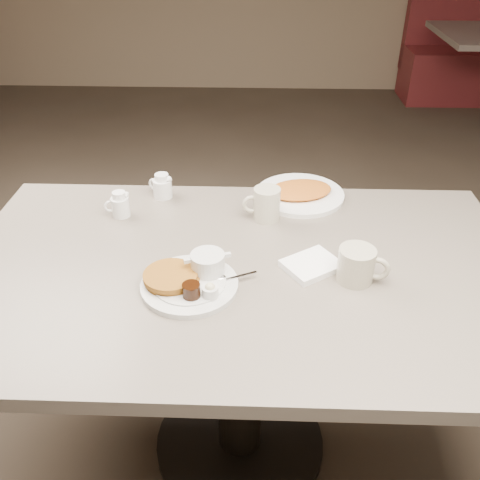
{
  "coord_description": "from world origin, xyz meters",
  "views": [
    {
      "loc": [
        0.04,
        -1.11,
        1.56
      ],
      "look_at": [
        0.0,
        0.02,
        0.82
      ],
      "focal_mm": 39.04,
      "sensor_mm": 36.0,
      "label": 1
    }
  ],
  "objects_px": {
    "coffee_mug_far": "(266,204)",
    "booth_back_right": "(480,55)",
    "coffee_mug_near": "(357,265)",
    "creamer_left": "(120,205)",
    "main_plate": "(191,278)",
    "creamer_right": "(162,186)",
    "diner_table": "(240,315)",
    "hash_plate": "(300,193)"
  },
  "relations": [
    {
      "from": "coffee_mug_far",
      "to": "booth_back_right",
      "type": "bearing_deg",
      "value": 60.93
    },
    {
      "from": "coffee_mug_near",
      "to": "booth_back_right",
      "type": "distance_m",
      "value": 4.12
    },
    {
      "from": "creamer_left",
      "to": "booth_back_right",
      "type": "relative_size",
      "value": 0.05
    },
    {
      "from": "main_plate",
      "to": "creamer_right",
      "type": "relative_size",
      "value": 3.78
    },
    {
      "from": "diner_table",
      "to": "booth_back_right",
      "type": "xyz_separation_m",
      "value": [
        1.98,
        3.69,
        -0.17
      ]
    },
    {
      "from": "main_plate",
      "to": "coffee_mug_near",
      "type": "distance_m",
      "value": 0.42
    },
    {
      "from": "creamer_left",
      "to": "booth_back_right",
      "type": "bearing_deg",
      "value": 55.63
    },
    {
      "from": "coffee_mug_near",
      "to": "hash_plate",
      "type": "xyz_separation_m",
      "value": [
        -0.11,
        0.44,
        -0.03
      ]
    },
    {
      "from": "diner_table",
      "to": "creamer_right",
      "type": "xyz_separation_m",
      "value": [
        -0.26,
        0.37,
        0.21
      ]
    },
    {
      "from": "hash_plate",
      "to": "booth_back_right",
      "type": "height_order",
      "value": "booth_back_right"
    },
    {
      "from": "creamer_right",
      "to": "diner_table",
      "type": "bearing_deg",
      "value": -55.0
    },
    {
      "from": "creamer_left",
      "to": "booth_back_right",
      "type": "distance_m",
      "value": 4.18
    },
    {
      "from": "diner_table",
      "to": "creamer_left",
      "type": "height_order",
      "value": "creamer_left"
    },
    {
      "from": "diner_table",
      "to": "hash_plate",
      "type": "relative_size",
      "value": 4.21
    },
    {
      "from": "coffee_mug_far",
      "to": "creamer_right",
      "type": "relative_size",
      "value": 1.38
    },
    {
      "from": "diner_table",
      "to": "coffee_mug_near",
      "type": "bearing_deg",
      "value": -8.79
    },
    {
      "from": "creamer_right",
      "to": "coffee_mug_near",
      "type": "bearing_deg",
      "value": -37.02
    },
    {
      "from": "diner_table",
      "to": "creamer_right",
      "type": "relative_size",
      "value": 17.78
    },
    {
      "from": "main_plate",
      "to": "booth_back_right",
      "type": "relative_size",
      "value": 0.22
    },
    {
      "from": "coffee_mug_far",
      "to": "creamer_left",
      "type": "bearing_deg",
      "value": 179.66
    },
    {
      "from": "creamer_right",
      "to": "booth_back_right",
      "type": "height_order",
      "value": "booth_back_right"
    },
    {
      "from": "creamer_right",
      "to": "booth_back_right",
      "type": "bearing_deg",
      "value": 55.89
    },
    {
      "from": "coffee_mug_far",
      "to": "creamer_right",
      "type": "distance_m",
      "value": 0.36
    },
    {
      "from": "coffee_mug_near",
      "to": "booth_back_right",
      "type": "xyz_separation_m",
      "value": [
        1.69,
        3.73,
        -0.39
      ]
    },
    {
      "from": "main_plate",
      "to": "creamer_left",
      "type": "relative_size",
      "value": 3.97
    },
    {
      "from": "main_plate",
      "to": "coffee_mug_far",
      "type": "xyz_separation_m",
      "value": [
        0.19,
        0.33,
        0.03
      ]
    },
    {
      "from": "creamer_left",
      "to": "creamer_right",
      "type": "height_order",
      "value": "same"
    },
    {
      "from": "creamer_left",
      "to": "booth_back_right",
      "type": "xyz_separation_m",
      "value": [
        2.35,
        3.44,
        -0.38
      ]
    },
    {
      "from": "coffee_mug_far",
      "to": "coffee_mug_near",
      "type": "bearing_deg",
      "value": -52.38
    },
    {
      "from": "coffee_mug_near",
      "to": "coffee_mug_far",
      "type": "distance_m",
      "value": 0.37
    },
    {
      "from": "diner_table",
      "to": "booth_back_right",
      "type": "height_order",
      "value": "booth_back_right"
    },
    {
      "from": "main_plate",
      "to": "hash_plate",
      "type": "xyz_separation_m",
      "value": [
        0.3,
        0.47,
        -0.01
      ]
    },
    {
      "from": "creamer_right",
      "to": "booth_back_right",
      "type": "xyz_separation_m",
      "value": [
        2.24,
        3.31,
        -0.38
      ]
    },
    {
      "from": "creamer_right",
      "to": "creamer_left",
      "type": "bearing_deg",
      "value": -130.9
    },
    {
      "from": "coffee_mug_near",
      "to": "creamer_right",
      "type": "distance_m",
      "value": 0.7
    },
    {
      "from": "coffee_mug_far",
      "to": "hash_plate",
      "type": "bearing_deg",
      "value": 51.8
    },
    {
      "from": "booth_back_right",
      "to": "coffee_mug_far",
      "type": "bearing_deg",
      "value": -119.07
    },
    {
      "from": "coffee_mug_far",
      "to": "hash_plate",
      "type": "height_order",
      "value": "coffee_mug_far"
    },
    {
      "from": "main_plate",
      "to": "coffee_mug_far",
      "type": "height_order",
      "value": "coffee_mug_far"
    },
    {
      "from": "coffee_mug_far",
      "to": "hash_plate",
      "type": "relative_size",
      "value": 0.33
    },
    {
      "from": "main_plate",
      "to": "coffee_mug_near",
      "type": "height_order",
      "value": "coffee_mug_near"
    },
    {
      "from": "creamer_right",
      "to": "hash_plate",
      "type": "distance_m",
      "value": 0.44
    }
  ]
}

